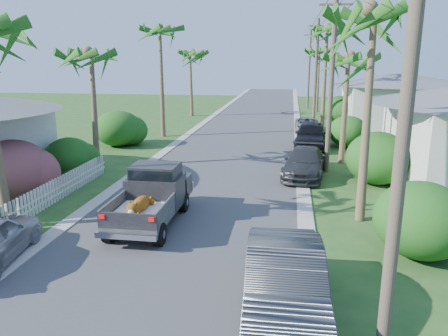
% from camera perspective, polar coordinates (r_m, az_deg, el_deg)
% --- Properties ---
extents(ground, '(120.00, 120.00, 0.00)m').
position_cam_1_polar(ground, '(12.22, -9.88, -14.81)').
color(ground, '#234A1B').
rests_on(ground, ground).
extents(road, '(8.00, 100.00, 0.02)m').
position_cam_1_polar(road, '(35.76, 2.76, 4.75)').
color(road, '#38383A').
rests_on(road, ground).
extents(curb_left, '(0.60, 100.00, 0.06)m').
position_cam_1_polar(curb_left, '(36.44, -4.01, 4.94)').
color(curb_left, '#A5A39E').
rests_on(curb_left, ground).
extents(curb_right, '(0.60, 100.00, 0.06)m').
position_cam_1_polar(curb_right, '(35.59, 9.68, 4.55)').
color(curb_right, '#A5A39E').
rests_on(curb_right, ground).
extents(pickup_truck, '(1.98, 5.12, 2.06)m').
position_cam_1_polar(pickup_truck, '(16.32, -9.14, -3.35)').
color(pickup_truck, black).
rests_on(pickup_truck, ground).
extents(parked_car_rn, '(2.04, 5.20, 1.68)m').
position_cam_1_polar(parked_car_rn, '(10.42, 7.92, -14.87)').
color(parked_car_rn, '#313436').
rests_on(parked_car_rn, ground).
extents(parked_car_rm, '(2.47, 4.99, 1.40)m').
position_cam_1_polar(parked_car_rm, '(22.50, 10.44, 0.65)').
color(parked_car_rm, '#282B2D').
rests_on(parked_car_rm, ground).
extents(parked_car_rf, '(2.34, 5.13, 1.71)m').
position_cam_1_polar(parked_car_rf, '(29.87, 11.24, 4.25)').
color(parked_car_rf, black).
rests_on(parked_car_rf, ground).
extents(parked_car_rd, '(1.99, 4.23, 1.17)m').
position_cam_1_polar(parked_car_rd, '(36.08, 10.82, 5.52)').
color(parked_car_rd, '#A0A2A7').
rests_on(parked_car_rd, ground).
extents(palm_l_b, '(4.40, 4.40, 7.40)m').
position_cam_1_polar(palm_l_b, '(24.41, -17.09, 14.23)').
color(palm_l_b, brown).
rests_on(palm_l_b, ground).
extents(palm_l_c, '(4.40, 4.40, 9.20)m').
position_cam_1_polar(palm_l_c, '(33.55, -8.39, 17.54)').
color(palm_l_c, brown).
rests_on(palm_l_c, ground).
extents(palm_l_d, '(4.40, 4.40, 7.70)m').
position_cam_1_polar(palm_l_d, '(45.23, -4.41, 14.89)').
color(palm_l_d, brown).
rests_on(palm_l_d, ground).
extents(palm_r_a, '(4.40, 4.40, 8.70)m').
position_cam_1_polar(palm_r_a, '(16.39, 19.19, 18.86)').
color(palm_r_a, brown).
rests_on(palm_r_a, ground).
extents(palm_r_b, '(4.40, 4.40, 7.20)m').
position_cam_1_polar(palm_r_b, '(25.27, 15.95, 13.84)').
color(palm_r_b, brown).
rests_on(palm_r_b, ground).
extents(palm_r_c, '(4.40, 4.40, 9.40)m').
position_cam_1_polar(palm_r_c, '(36.26, 13.36, 17.37)').
color(palm_r_c, brown).
rests_on(palm_r_c, ground).
extents(palm_r_d, '(4.40, 4.40, 8.00)m').
position_cam_1_polar(palm_r_d, '(50.19, 12.37, 14.88)').
color(palm_r_d, brown).
rests_on(palm_r_d, ground).
extents(shrub_l_b, '(3.00, 3.30, 2.60)m').
position_cam_1_polar(shrub_l_b, '(20.23, -25.91, -0.34)').
color(shrub_l_b, '#C41C5D').
rests_on(shrub_l_b, ground).
extents(shrub_l_c, '(2.40, 2.64, 2.00)m').
position_cam_1_polar(shrub_l_c, '(23.41, -19.59, 1.34)').
color(shrub_l_c, '#1B4814').
rests_on(shrub_l_c, ground).
extents(shrub_l_d, '(3.20, 3.52, 2.40)m').
position_cam_1_polar(shrub_l_d, '(30.74, -13.68, 5.05)').
color(shrub_l_d, '#1B4814').
rests_on(shrub_l_d, ground).
extents(shrub_r_a, '(2.80, 3.08, 2.30)m').
position_cam_1_polar(shrub_r_a, '(14.49, 24.33, -6.17)').
color(shrub_r_a, '#1B4814').
rests_on(shrub_r_a, ground).
extents(shrub_r_b, '(3.00, 3.30, 2.50)m').
position_cam_1_polar(shrub_r_b, '(22.01, 19.47, 1.23)').
color(shrub_r_b, '#1B4814').
rests_on(shrub_r_b, ground).
extents(shrub_r_c, '(2.60, 2.86, 2.10)m').
position_cam_1_polar(shrub_r_c, '(30.73, 15.88, 4.62)').
color(shrub_r_c, '#1B4814').
rests_on(shrub_r_c, ground).
extents(shrub_r_d, '(3.20, 3.52, 2.60)m').
position_cam_1_polar(shrub_r_d, '(40.60, 14.93, 7.26)').
color(shrub_r_d, '#1B4814').
rests_on(shrub_r_d, ground).
extents(picket_fence, '(0.10, 11.00, 1.00)m').
position_cam_1_polar(picket_fence, '(19.08, -22.00, -3.25)').
color(picket_fence, white).
rests_on(picket_fence, ground).
extents(house_right_far, '(9.00, 8.00, 4.60)m').
position_cam_1_polar(house_right_far, '(41.36, 21.96, 7.98)').
color(house_right_far, silver).
rests_on(house_right_far, ground).
extents(utility_pole_a, '(1.60, 0.26, 9.00)m').
position_cam_1_polar(utility_pole_a, '(8.44, 22.43, 4.38)').
color(utility_pole_a, brown).
rests_on(utility_pole_a, ground).
extents(utility_pole_b, '(1.60, 0.26, 9.00)m').
position_cam_1_polar(utility_pole_b, '(23.22, 13.83, 10.64)').
color(utility_pole_b, brown).
rests_on(utility_pole_b, ground).
extents(utility_pole_c, '(1.60, 0.26, 9.00)m').
position_cam_1_polar(utility_pole_c, '(38.17, 11.90, 11.99)').
color(utility_pole_c, brown).
rests_on(utility_pole_c, ground).
extents(utility_pole_d, '(1.60, 0.26, 9.00)m').
position_cam_1_polar(utility_pole_d, '(53.15, 11.05, 12.58)').
color(utility_pole_d, brown).
rests_on(utility_pole_d, ground).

